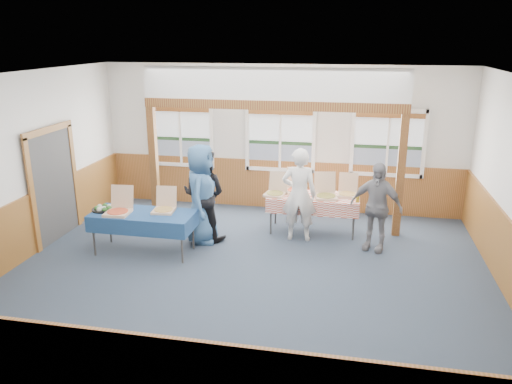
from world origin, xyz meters
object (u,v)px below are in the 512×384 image
(table_right, at_px, (313,198))
(woman_black, at_px, (204,195))
(person_grey, at_px, (376,207))
(table_left, at_px, (143,216))
(woman_white, at_px, (299,195))
(man_blue, at_px, (201,194))

(table_right, distance_m, woman_black, 2.16)
(table_right, height_order, person_grey, person_grey)
(table_left, height_order, person_grey, person_grey)
(woman_white, xyz_separation_m, man_blue, (-1.78, -0.44, 0.04))
(man_blue, bearing_deg, person_grey, -89.81)
(table_right, bearing_deg, table_left, -127.26)
(table_left, relative_size, man_blue, 0.99)
(table_left, height_order, man_blue, man_blue)
(man_blue, xyz_separation_m, person_grey, (3.20, 0.24, -0.12))
(table_left, relative_size, person_grey, 1.14)
(woman_white, bearing_deg, woman_black, 7.52)
(woman_white, distance_m, man_blue, 1.83)
(table_right, bearing_deg, woman_white, -94.22)
(person_grey, bearing_deg, woman_black, -158.00)
(woman_white, relative_size, woman_black, 1.02)
(table_right, distance_m, man_blue, 2.22)
(table_right, bearing_deg, woman_black, -135.71)
(woman_black, xyz_separation_m, man_blue, (-0.00, -0.13, 0.06))
(table_left, distance_m, person_grey, 4.19)
(table_right, distance_m, person_grey, 1.35)
(woman_black, distance_m, man_blue, 0.15)
(woman_black, bearing_deg, man_blue, 97.47)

